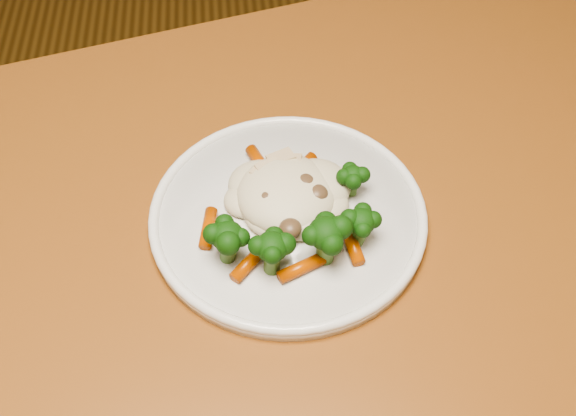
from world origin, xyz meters
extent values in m
plane|color=brown|center=(0.00, 0.00, 0.00)|extent=(3.00, 3.00, 0.00)
cube|color=#945522|center=(0.30, -0.24, 0.73)|extent=(1.37, 1.08, 0.04)
cube|color=#945522|center=(0.73, 0.22, 0.35)|extent=(0.07, 0.07, 0.71)
cylinder|color=white|center=(0.30, -0.17, 0.76)|extent=(0.26, 0.26, 0.01)
ellipsoid|color=beige|center=(0.30, -0.16, 0.78)|extent=(0.11, 0.10, 0.04)
ellipsoid|color=black|center=(0.24, -0.22, 0.78)|extent=(0.05, 0.05, 0.04)
ellipsoid|color=black|center=(0.28, -0.23, 0.78)|extent=(0.05, 0.05, 0.04)
ellipsoid|color=black|center=(0.33, -0.23, 0.79)|extent=(0.05, 0.05, 0.05)
ellipsoid|color=black|center=(0.36, -0.21, 0.78)|extent=(0.04, 0.04, 0.04)
ellipsoid|color=black|center=(0.36, -0.15, 0.78)|extent=(0.03, 0.03, 0.03)
cylinder|color=#C44E04|center=(0.28, -0.11, 0.77)|extent=(0.03, 0.05, 0.01)
cylinder|color=#C44E04|center=(0.32, -0.12, 0.77)|extent=(0.04, 0.04, 0.01)
cylinder|color=#C44E04|center=(0.34, -0.14, 0.77)|extent=(0.05, 0.03, 0.01)
cylinder|color=#C44E04|center=(0.22, -0.19, 0.77)|extent=(0.02, 0.04, 0.01)
cylinder|color=#C44E04|center=(0.26, -0.23, 0.77)|extent=(0.04, 0.04, 0.01)
cylinder|color=#C44E04|center=(0.31, -0.24, 0.77)|extent=(0.05, 0.03, 0.01)
cylinder|color=#C44E04|center=(0.35, -0.22, 0.77)|extent=(0.02, 0.05, 0.01)
ellipsoid|color=brown|center=(0.32, -0.15, 0.78)|extent=(0.03, 0.03, 0.02)
ellipsoid|color=brown|center=(0.33, -0.17, 0.78)|extent=(0.02, 0.02, 0.02)
ellipsoid|color=brown|center=(0.28, -0.17, 0.78)|extent=(0.02, 0.02, 0.02)
ellipsoid|color=brown|center=(0.30, -0.21, 0.78)|extent=(0.02, 0.02, 0.01)
cube|color=#CFB58A|center=(0.30, -0.12, 0.78)|extent=(0.03, 0.03, 0.01)
cube|color=#CFB58A|center=(0.31, -0.12, 0.78)|extent=(0.02, 0.02, 0.01)
cube|color=#CFB58A|center=(0.28, -0.13, 0.78)|extent=(0.02, 0.02, 0.01)
cube|color=#CFB58A|center=(0.29, -0.13, 0.78)|extent=(0.03, 0.03, 0.01)
camera|label=1|loc=(0.26, -0.60, 1.29)|focal=45.00mm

